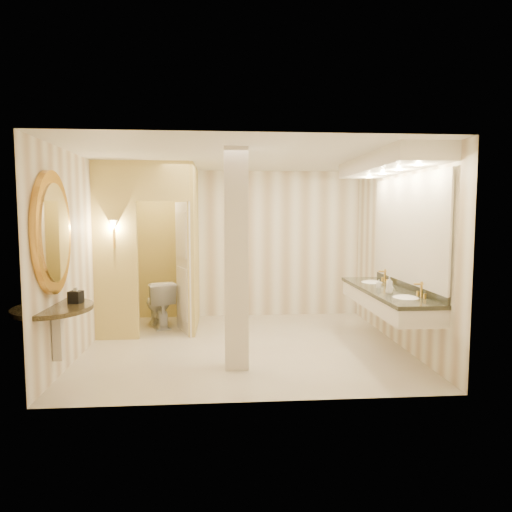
% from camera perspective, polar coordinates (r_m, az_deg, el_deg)
% --- Properties ---
extents(floor, '(4.50, 4.50, 0.00)m').
position_cam_1_polar(floor, '(6.76, -1.38, -11.13)').
color(floor, beige).
rests_on(floor, ground).
extents(ceiling, '(4.50, 4.50, 0.00)m').
position_cam_1_polar(ceiling, '(6.53, -1.44, 12.23)').
color(ceiling, silver).
rests_on(ceiling, wall_back).
extents(wall_back, '(4.50, 0.02, 2.70)m').
position_cam_1_polar(wall_back, '(8.50, -2.12, 1.50)').
color(wall_back, white).
rests_on(wall_back, floor).
extents(wall_front, '(4.50, 0.02, 2.70)m').
position_cam_1_polar(wall_front, '(4.52, -0.08, -1.82)').
color(wall_front, white).
rests_on(wall_front, floor).
extents(wall_left, '(0.02, 4.00, 2.70)m').
position_cam_1_polar(wall_left, '(6.77, -20.78, 0.20)').
color(wall_left, white).
rests_on(wall_left, floor).
extents(wall_right, '(0.02, 4.00, 2.70)m').
position_cam_1_polar(wall_right, '(7.00, 17.33, 0.45)').
color(wall_right, white).
rests_on(wall_right, floor).
extents(toilet_closet, '(1.50, 1.55, 2.70)m').
position_cam_1_polar(toilet_closet, '(7.50, -10.38, 1.19)').
color(toilet_closet, '#DECE74').
rests_on(toilet_closet, floor).
extents(wall_sconce, '(0.14, 0.14, 0.42)m').
position_cam_1_polar(wall_sconce, '(7.09, -17.38, 3.60)').
color(wall_sconce, gold).
rests_on(wall_sconce, toilet_closet).
extents(vanity, '(0.75, 2.55, 2.09)m').
position_cam_1_polar(vanity, '(6.51, 16.48, 2.59)').
color(vanity, beige).
rests_on(vanity, floor).
extents(console_shelf, '(1.06, 1.06, 1.98)m').
position_cam_1_polar(console_shelf, '(5.57, -24.04, -0.96)').
color(console_shelf, black).
rests_on(console_shelf, floor).
extents(pillar, '(0.29, 0.29, 2.70)m').
position_cam_1_polar(pillar, '(5.58, -2.49, -0.47)').
color(pillar, beige).
rests_on(pillar, floor).
extents(tissue_box, '(0.16, 0.16, 0.14)m').
position_cam_1_polar(tissue_box, '(5.73, -21.60, -4.78)').
color(tissue_box, black).
rests_on(tissue_box, console_shelf).
extents(toilet, '(0.68, 0.88, 0.79)m').
position_cam_1_polar(toilet, '(7.95, -12.04, -5.82)').
color(toilet, white).
rests_on(toilet, floor).
extents(soap_bottle_a, '(0.06, 0.06, 0.12)m').
position_cam_1_polar(soap_bottle_a, '(6.62, 15.08, -3.38)').
color(soap_bottle_a, beige).
rests_on(soap_bottle_a, vanity).
extents(soap_bottle_b, '(0.12, 0.12, 0.12)m').
position_cam_1_polar(soap_bottle_b, '(6.36, 16.42, -3.74)').
color(soap_bottle_b, silver).
rests_on(soap_bottle_b, vanity).
extents(soap_bottle_c, '(0.09, 0.09, 0.23)m').
position_cam_1_polar(soap_bottle_c, '(6.21, 16.33, -3.46)').
color(soap_bottle_c, '#C6B28C').
rests_on(soap_bottle_c, vanity).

